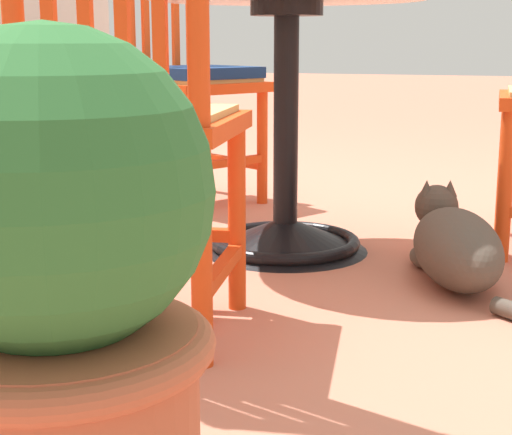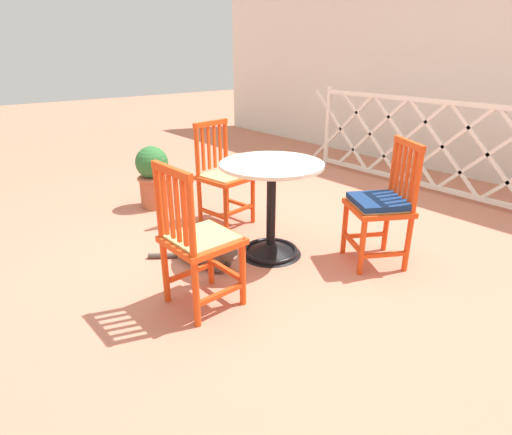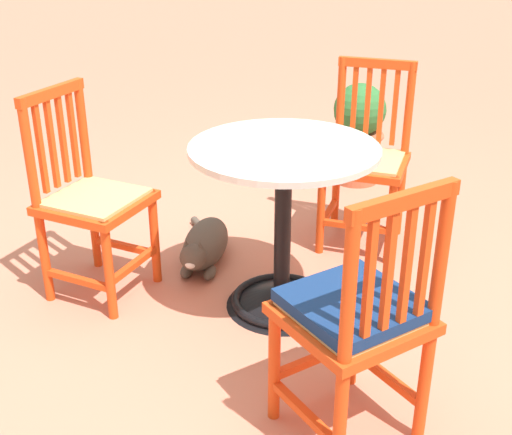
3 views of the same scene
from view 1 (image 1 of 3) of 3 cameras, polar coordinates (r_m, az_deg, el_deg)
The scene contains 6 objects.
ground_plane at distance 2.46m, azimuth 2.32°, elevation -1.83°, with size 24.00×24.00×0.00m, color #C6755B.
cafe_table at distance 2.32m, azimuth 2.09°, elevation 4.51°, with size 0.76×0.76×0.73m.
orange_chair_at_corner at distance 3.04m, azimuth -4.42°, elevation 9.42°, with size 0.55×0.55×0.91m.
orange_chair_facing_out at distance 1.64m, azimuth -8.62°, elevation 6.34°, with size 0.46×0.46×0.91m.
tabby_cat at distance 2.11m, azimuth 13.68°, elevation -1.86°, with size 0.65×0.45×0.23m.
terracotta_planter at distance 0.84m, azimuth -13.67°, elevation -6.96°, with size 0.32×0.32×0.62m.
Camera 1 is at (-2.29, -0.65, 0.60)m, focal length 57.17 mm.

